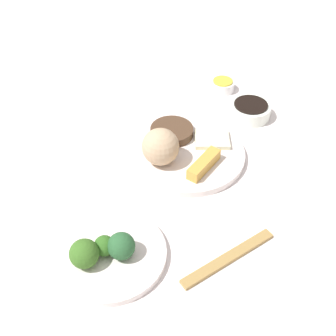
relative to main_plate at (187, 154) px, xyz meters
The scene contains 15 objects.
tabletop 0.02m from the main_plate, 167.34° to the left, with size 2.20×2.20×0.02m, color white.
main_plate is the anchor object (origin of this frame).
rice_scoop 0.08m from the main_plate, 17.15° to the left, with size 0.08×0.08×0.08m, color tan.
spring_roll 0.07m from the main_plate, 107.15° to the left, with size 0.10×0.03×0.03m, color gold.
crab_rangoon_wonton 0.07m from the main_plate, 162.85° to the right, with size 0.08×0.07×0.01m, color beige.
stir_fry_heap 0.07m from the main_plate, 72.85° to the right, with size 0.10×0.10×0.02m, color #4D3524.
broccoli_plate 0.32m from the main_plate, 49.18° to the left, with size 0.21×0.21×0.01m, color white.
broccoli_floret_0 0.31m from the main_plate, 53.43° to the left, with size 0.05×0.05×0.05m, color #2A5D32.
broccoli_floret_1 0.36m from the main_plate, 45.33° to the left, with size 0.05×0.05×0.05m, color #3B6A23.
broccoli_floret_2 0.32m from the main_plate, 48.01° to the left, with size 0.04×0.04×0.04m, color #316420.
soy_sauce_bowl 0.23m from the main_plate, 149.50° to the right, with size 0.10×0.10×0.03m, color white.
soy_sauce_bowl_liquid 0.23m from the main_plate, 149.50° to the right, with size 0.08×0.08×0.00m, color black.
sauce_ramekin_hot_mustard 0.30m from the main_plate, 123.78° to the right, with size 0.07×0.07×0.03m, color white.
sauce_ramekin_hot_mustard_liquid 0.30m from the main_plate, 123.78° to the right, with size 0.05×0.05×0.00m, color yellow.
chopsticks_pair 0.29m from the main_plate, 90.22° to the left, with size 0.20×0.02×0.01m, color #A58246.
Camera 1 is at (0.21, 0.72, 0.67)m, focal length 46.16 mm.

